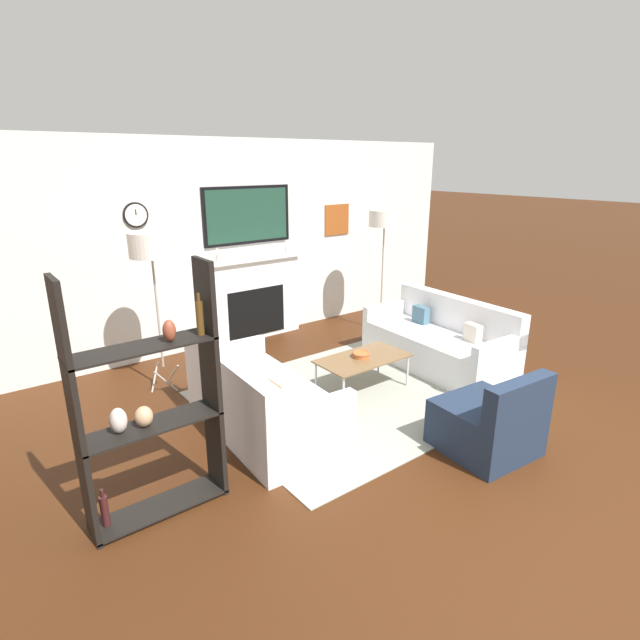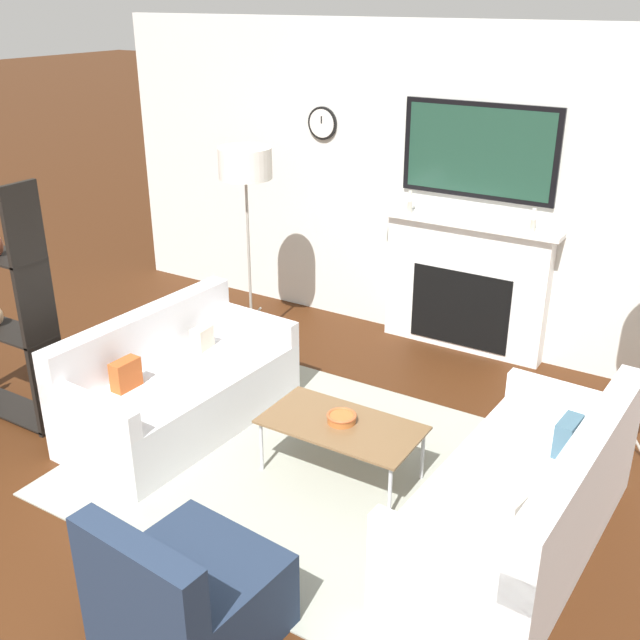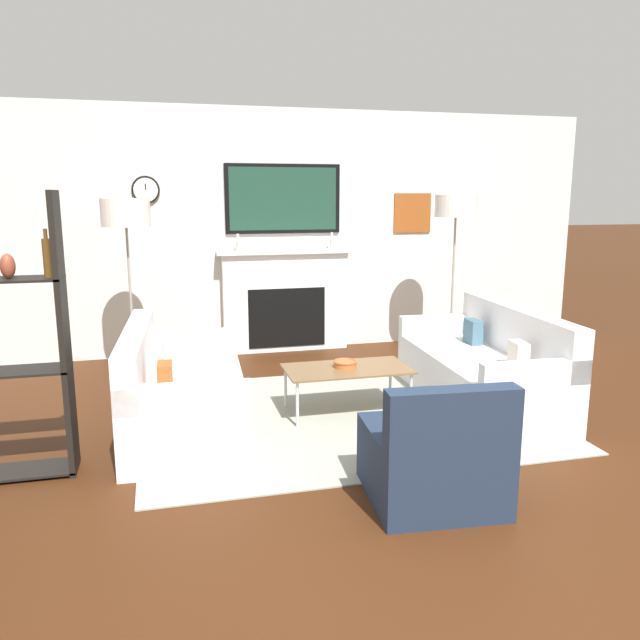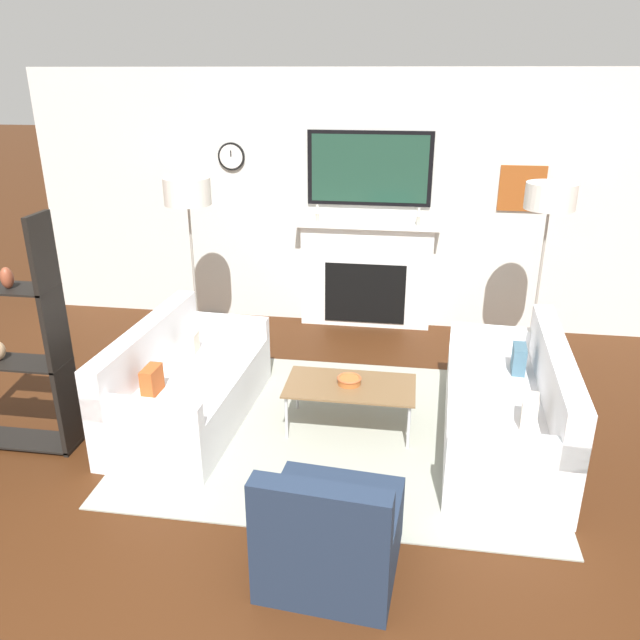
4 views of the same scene
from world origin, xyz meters
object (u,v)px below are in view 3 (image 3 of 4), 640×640
couch_right (484,371)px  floor_lamp_right (456,208)px  couch_left (180,395)px  decorative_bowl (345,363)px  floor_lamp_left (126,215)px  armchair (434,459)px  coffee_table (347,371)px

couch_right → floor_lamp_right: (0.38, 1.41, 1.33)m
couch_left → floor_lamp_right: floor_lamp_right is taller
decorative_bowl → floor_lamp_left: bearing=141.9°
armchair → floor_lamp_right: (1.53, 2.91, 1.36)m
armchair → coffee_table: size_ratio=0.78×
coffee_table → armchair: bearing=-88.0°
armchair → floor_lamp_left: 3.65m
couch_left → coffee_table: 1.34m
couch_left → couch_right: couch_right is taller
decorative_bowl → floor_lamp_right: bearing=39.9°
floor_lamp_right → couch_left: bearing=-154.2°
couch_right → coffee_table: size_ratio=1.87×
decorative_bowl → floor_lamp_right: 2.40m
decorative_bowl → floor_lamp_right: floor_lamp_right is taller
couch_right → floor_lamp_right: 1.98m
couch_right → armchair: couch_right is taller
couch_right → decorative_bowl: bearing=176.3°
floor_lamp_left → floor_lamp_right: size_ratio=0.98×
armchair → coffee_table: bearing=92.0°
floor_lamp_left → floor_lamp_right: (3.30, -0.00, 0.04)m
couch_right → couch_left: bearing=179.9°
armchair → floor_lamp_right: 3.56m
armchair → coffee_table: (-0.06, 1.56, 0.10)m
couch_left → armchair: couch_left is taller
coffee_table → floor_lamp_left: floor_lamp_left is taller
decorative_bowl → floor_lamp_left: size_ratio=0.11×
armchair → decorative_bowl: 1.59m
couch_right → coffee_table: (-1.21, 0.06, 0.07)m
couch_right → decorative_bowl: 1.23m
decorative_bowl → floor_lamp_left: 2.46m
couch_left → decorative_bowl: size_ratio=9.02×
floor_lamp_left → couch_right: bearing=-25.8°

